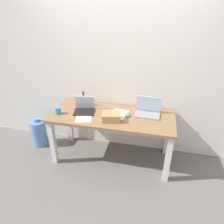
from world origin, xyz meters
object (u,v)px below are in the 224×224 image
object	(u,v)px
computer_mouse	(128,115)
cardboard_box	(111,117)
coffee_mug	(58,111)
water_cooler_jug	(39,133)
laptop_left	(84,109)
desk	(112,121)
beer_bottle	(84,101)
laptop_right	(148,111)

from	to	relation	value
computer_mouse	cardboard_box	distance (m)	0.25
coffee_mug	water_cooler_jug	xyz separation A→B (m)	(-0.51, 0.19, -0.56)
computer_mouse	coffee_mug	world-z (taller)	coffee_mug
computer_mouse	water_cooler_jug	size ratio (longest dim) A/B	0.21
laptop_left	water_cooler_jug	distance (m)	1.01
laptop_left	desk	bearing A→B (deg)	-4.07
laptop_left	water_cooler_jug	size ratio (longest dim) A/B	0.67
beer_bottle	coffee_mug	world-z (taller)	beer_bottle
cardboard_box	coffee_mug	bearing A→B (deg)	179.50
water_cooler_jug	desk	bearing A→B (deg)	-3.03
desk	laptop_right	distance (m)	0.52
coffee_mug	laptop_right	bearing A→B (deg)	12.30
computer_mouse	cardboard_box	xyz separation A→B (m)	(-0.19, -0.16, 0.03)
laptop_left	water_cooler_jug	world-z (taller)	laptop_left
laptop_right	desk	bearing A→B (deg)	-163.78
desk	cardboard_box	bearing A→B (deg)	-80.58
computer_mouse	coffee_mug	distance (m)	0.97
beer_bottle	water_cooler_jug	size ratio (longest dim) A/B	0.47
laptop_right	cardboard_box	size ratio (longest dim) A/B	1.47
computer_mouse	cardboard_box	size ratio (longest dim) A/B	0.42
coffee_mug	water_cooler_jug	world-z (taller)	coffee_mug
computer_mouse	coffee_mug	xyz separation A→B (m)	(-0.96, -0.15, 0.03)
water_cooler_jug	laptop_left	bearing A→B (deg)	-2.52
desk	computer_mouse	size ratio (longest dim) A/B	17.13
water_cooler_jug	laptop_right	bearing A→B (deg)	2.40
laptop_right	beer_bottle	xyz separation A→B (m)	(-0.96, 0.06, 0.03)
beer_bottle	cardboard_box	xyz separation A→B (m)	(0.50, -0.33, -0.04)
computer_mouse	laptop_right	bearing A→B (deg)	-1.59
laptop_left	laptop_right	xyz separation A→B (m)	(0.89, 0.11, 0.01)
laptop_left	water_cooler_jug	bearing A→B (deg)	177.48
beer_bottle	water_cooler_jug	bearing A→B (deg)	-170.40
desk	laptop_right	world-z (taller)	laptop_right
laptop_right	water_cooler_jug	bearing A→B (deg)	-177.60
laptop_right	coffee_mug	size ratio (longest dim) A/B	3.67
coffee_mug	cardboard_box	bearing A→B (deg)	-0.50
water_cooler_jug	coffee_mug	bearing A→B (deg)	-20.83
laptop_right	water_cooler_jug	world-z (taller)	laptop_right
beer_bottle	coffee_mug	bearing A→B (deg)	-129.21
desk	computer_mouse	distance (m)	0.24
beer_bottle	computer_mouse	distance (m)	0.71
water_cooler_jug	cardboard_box	bearing A→B (deg)	-8.93
laptop_right	coffee_mug	bearing A→B (deg)	-167.70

